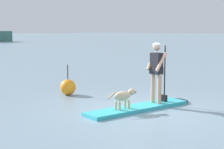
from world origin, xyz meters
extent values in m
plane|color=gray|center=(0.00, 0.00, 0.00)|extent=(400.00, 400.00, 0.00)
cube|color=#33B2BF|center=(0.00, 0.00, 0.05)|extent=(3.38, 1.16, 0.10)
ellipsoid|color=black|center=(1.64, -0.24, 0.05)|extent=(0.65, 0.72, 0.10)
cylinder|color=tan|center=(0.70, 0.03, 0.53)|extent=(0.12, 0.12, 0.87)
cylinder|color=tan|center=(0.66, -0.23, 0.53)|extent=(0.12, 0.12, 0.87)
cube|color=black|center=(0.68, -0.10, 1.05)|extent=(0.27, 0.39, 0.20)
cube|color=black|center=(0.68, -0.10, 1.26)|extent=(0.25, 0.37, 0.59)
sphere|color=tan|center=(0.68, -0.10, 1.73)|extent=(0.22, 0.22, 0.22)
ellipsoid|color=white|center=(0.68, -0.10, 1.79)|extent=(0.23, 0.23, 0.11)
cylinder|color=tan|center=(0.71, 0.09, 1.31)|extent=(0.43, 0.15, 0.54)
cylinder|color=tan|center=(0.65, -0.29, 1.31)|extent=(0.43, 0.15, 0.54)
cylinder|color=black|center=(1.03, -0.15, 0.93)|extent=(0.04, 0.04, 1.66)
cube|color=black|center=(1.03, -0.15, 0.20)|extent=(0.11, 0.19, 0.20)
ellipsoid|color=#CCB78C|center=(-0.57, 0.08, 0.45)|extent=(0.56, 0.30, 0.26)
ellipsoid|color=#CCB78C|center=(-0.24, 0.04, 0.53)|extent=(0.24, 0.19, 0.18)
ellipsoid|color=gray|center=(-0.13, 0.02, 0.51)|extent=(0.13, 0.10, 0.08)
cylinder|color=#CCB78C|center=(-0.93, 0.14, 0.50)|extent=(0.27, 0.09, 0.18)
cylinder|color=#CCB78C|center=(-0.40, 0.14, 0.21)|extent=(0.07, 0.07, 0.22)
cylinder|color=#CCB78C|center=(-0.42, -0.02, 0.21)|extent=(0.07, 0.07, 0.22)
cylinder|color=#CCB78C|center=(-0.72, 0.18, 0.21)|extent=(0.07, 0.07, 0.22)
cylinder|color=#CCB78C|center=(-0.74, 0.03, 0.21)|extent=(0.07, 0.07, 0.22)
sphere|color=orange|center=(0.09, 3.15, 0.27)|extent=(0.53, 0.53, 0.53)
cylinder|color=black|center=(0.09, 3.15, 0.78)|extent=(0.03, 0.03, 0.50)
camera|label=1|loc=(-7.48, -6.09, 2.20)|focal=56.71mm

